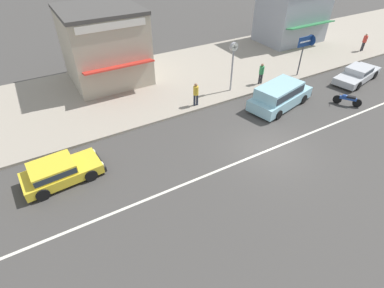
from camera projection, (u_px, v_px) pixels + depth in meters
The scene contains 14 objects.
ground_plane at pixel (270, 150), 16.08m from camera, with size 160.00×160.00×0.00m, color #423F3D.
lane_centre_stripe at pixel (270, 149), 16.08m from camera, with size 50.40×0.14×0.01m, color silver.
kerb_strip at pixel (180, 77), 23.17m from camera, with size 68.00×10.00×0.15m, color #9E9384.
minivan_pale_blue_0 at pixel (280, 95), 19.24m from camera, with size 5.08×2.88×1.56m.
sedan_silver_1 at pixel (358, 74), 22.52m from camera, with size 4.90×2.53×1.06m.
hatchback_yellow_3 at pixel (59, 171), 13.86m from camera, with size 3.70×1.98×1.10m.
motorcycle_1 at pixel (347, 99), 19.62m from camera, with size 1.13×1.50×0.80m.
street_clock at pixel (233, 56), 19.74m from camera, with size 0.57×0.22×3.39m.
arrow_signboard at pixel (311, 42), 21.96m from camera, with size 1.65×0.79×3.00m.
pedestrian_near_clock at pixel (365, 41), 26.87m from camera, with size 0.34×0.34×1.55m.
pedestrian_mid_kerb at pixel (261, 72), 21.53m from camera, with size 0.34×0.34×1.54m.
pedestrian_by_shop at pixel (196, 93), 19.01m from camera, with size 0.34×0.34×1.55m.
shopfront_corner_warung at pixel (104, 45), 21.25m from camera, with size 5.28×6.31×5.07m.
shopfront_mid_block at pixel (293, 11), 28.08m from camera, with size 5.99×4.96×5.44m.
Camera 1 is at (-9.92, -8.82, 10.01)m, focal length 28.00 mm.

